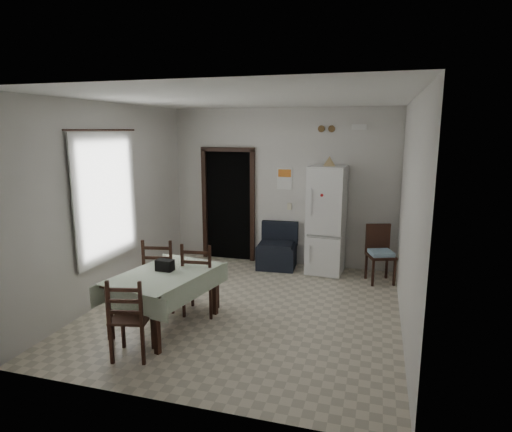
{
  "coord_description": "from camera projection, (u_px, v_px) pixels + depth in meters",
  "views": [
    {
      "loc": [
        1.71,
        -5.46,
        2.5
      ],
      "look_at": [
        0.0,
        0.5,
        1.25
      ],
      "focal_mm": 30.0,
      "sensor_mm": 36.0,
      "label": 1
    }
  ],
  "objects": [
    {
      "name": "vent_left",
      "position": [
        321.0,
        129.0,
        7.52
      ],
      "size": [
        0.12,
        0.03,
        0.12
      ],
      "primitive_type": "cylinder",
      "rotation": [
        1.57,
        0.0,
        0.0
      ],
      "color": "brown",
      "rests_on": "ground"
    },
    {
      "name": "calendar",
      "position": [
        285.0,
        179.0,
        7.88
      ],
      "size": [
        0.28,
        0.02,
        0.4
      ],
      "primitive_type": "cube",
      "color": "white",
      "rests_on": "ground"
    },
    {
      "name": "emergency_light",
      "position": [
        359.0,
        127.0,
        7.31
      ],
      "size": [
        0.25,
        0.07,
        0.09
      ],
      "primitive_type": "cube",
      "color": "white",
      "rests_on": "ground"
    },
    {
      "name": "wall_right",
      "position": [
        409.0,
        217.0,
        5.25
      ],
      "size": [
        0.02,
        4.5,
        2.9
      ],
      "primitive_type": null,
      "color": "silver",
      "rests_on": "ground"
    },
    {
      "name": "curtain_rod",
      "position": [
        103.0,
        130.0,
        5.97
      ],
      "size": [
        0.02,
        1.6,
        0.02
      ],
      "primitive_type": "cylinder",
      "rotation": [
        1.57,
        0.0,
        0.0
      ],
      "color": "black",
      "rests_on": "ground"
    },
    {
      "name": "dining_chair_far_left",
      "position": [
        162.0,
        273.0,
        6.04
      ],
      "size": [
        0.52,
        0.52,
        1.04
      ],
      "primitive_type": null,
      "rotation": [
        0.0,
        0.0,
        3.34
      ],
      "color": "black",
      "rests_on": "ground"
    },
    {
      "name": "wall_back",
      "position": [
        282.0,
        188.0,
        7.93
      ],
      "size": [
        4.2,
        0.02,
        2.9
      ],
      "primitive_type": null,
      "color": "silver",
      "rests_on": "ground"
    },
    {
      "name": "black_bag",
      "position": [
        165.0,
        265.0,
        5.48
      ],
      "size": [
        0.23,
        0.14,
        0.14
      ],
      "primitive_type": "cube",
      "rotation": [
        0.0,
        0.0,
        -0.04
      ],
      "color": "black",
      "rests_on": "dining_table"
    },
    {
      "name": "tan_cone",
      "position": [
        329.0,
        161.0,
        7.26
      ],
      "size": [
        0.22,
        0.22,
        0.17
      ],
      "primitive_type": "cone",
      "rotation": [
        0.0,
        0.0,
        -0.07
      ],
      "color": "tan",
      "rests_on": "fridge"
    },
    {
      "name": "curtain",
      "position": [
        107.0,
        197.0,
        6.16
      ],
      "size": [
        0.02,
        1.45,
        1.85
      ],
      "primitive_type": "cube",
      "color": "silver",
      "rests_on": "ground"
    },
    {
      "name": "dining_chair_near_head",
      "position": [
        131.0,
        316.0,
        4.73
      ],
      "size": [
        0.49,
        0.49,
        0.95
      ],
      "primitive_type": null,
      "rotation": [
        0.0,
        0.0,
        3.36
      ],
      "color": "black",
      "rests_on": "ground"
    },
    {
      "name": "corner_chair",
      "position": [
        381.0,
        254.0,
        7.06
      ],
      "size": [
        0.53,
        0.53,
        0.96
      ],
      "primitive_type": null,
      "rotation": [
        0.0,
        0.0,
        0.34
      ],
      "color": "black",
      "rests_on": "ground"
    },
    {
      "name": "fridge",
      "position": [
        326.0,
        220.0,
        7.5
      ],
      "size": [
        0.66,
        0.66,
        1.9
      ],
      "primitive_type": null,
      "rotation": [
        0.0,
        0.0,
        -0.08
      ],
      "color": "silver",
      "rests_on": "ground"
    },
    {
      "name": "wall_left",
      "position": [
        112.0,
        202.0,
        6.38
      ],
      "size": [
        0.02,
        4.5,
        2.9
      ],
      "primitive_type": null,
      "color": "silver",
      "rests_on": "ground"
    },
    {
      "name": "wall_front",
      "position": [
        168.0,
        254.0,
        3.7
      ],
      "size": [
        4.2,
        0.02,
        2.9
      ],
      "primitive_type": null,
      "color": "silver",
      "rests_on": "ground"
    },
    {
      "name": "doorway",
      "position": [
        232.0,
        204.0,
        8.49
      ],
      "size": [
        1.06,
        0.52,
        2.22
      ],
      "color": "black",
      "rests_on": "ground"
    },
    {
      "name": "ceiling",
      "position": [
        245.0,
        99.0,
        5.53
      ],
      "size": [
        4.2,
        4.5,
        0.02
      ],
      "primitive_type": null,
      "color": "white",
      "rests_on": "ground"
    },
    {
      "name": "calendar_image",
      "position": [
        285.0,
        173.0,
        7.85
      ],
      "size": [
        0.24,
        0.01,
        0.14
      ],
      "primitive_type": "cube",
      "color": "orange",
      "rests_on": "ground"
    },
    {
      "name": "vent_right",
      "position": [
        332.0,
        129.0,
        7.47
      ],
      "size": [
        0.12,
        0.03,
        0.12
      ],
      "primitive_type": "cylinder",
      "rotation": [
        1.57,
        0.0,
        0.0
      ],
      "color": "brown",
      "rests_on": "ground"
    },
    {
      "name": "navy_seat",
      "position": [
        277.0,
        246.0,
        7.84
      ],
      "size": [
        0.73,
        0.71,
        0.82
      ],
      "primitive_type": null,
      "rotation": [
        0.0,
        0.0,
        0.07
      ],
      "color": "black",
      "rests_on": "ground"
    },
    {
      "name": "window_recess",
      "position": [
        100.0,
        197.0,
        6.19
      ],
      "size": [
        0.1,
        1.2,
        1.6
      ],
      "primitive_type": "cube",
      "color": "silver",
      "rests_on": "ground"
    },
    {
      "name": "light_switch",
      "position": [
        289.0,
        207.0,
        7.95
      ],
      "size": [
        0.08,
        0.02,
        0.12
      ],
      "primitive_type": "cube",
      "color": "beige",
      "rests_on": "ground"
    },
    {
      "name": "ground",
      "position": [
        246.0,
        308.0,
        6.1
      ],
      "size": [
        4.5,
        4.5,
        0.0
      ],
      "primitive_type": "plane",
      "color": "beige",
      "rests_on": "ground"
    },
    {
      "name": "dining_chair_far_right",
      "position": [
        201.0,
        277.0,
        5.87
      ],
      "size": [
        0.49,
        0.49,
        1.03
      ],
      "primitive_type": null,
      "rotation": [
        0.0,
        0.0,
        3.26
      ],
      "color": "black",
      "rests_on": "ground"
    },
    {
      "name": "dining_table",
      "position": [
        166.0,
        300.0,
        5.49
      ],
      "size": [
        1.18,
        1.55,
        0.73
      ],
      "primitive_type": null,
      "rotation": [
        0.0,
        0.0,
        -0.2
      ],
      "color": "#B5C7AB",
      "rests_on": "ground"
    }
  ]
}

